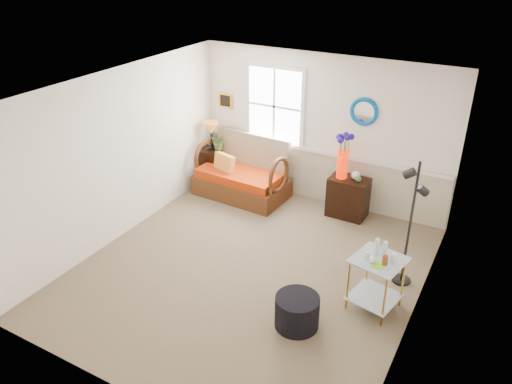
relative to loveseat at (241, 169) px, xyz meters
The scene contains 19 objects.
floor 2.38m from the loveseat, 56.60° to the right, with size 4.50×5.00×0.01m, color #796550.
ceiling 3.11m from the loveseat, 56.60° to the right, with size 4.50×5.00×0.01m, color white.
walls 2.44m from the loveseat, 56.60° to the right, with size 4.51×5.01×2.60m.
wainscot 1.39m from the loveseat, 23.03° to the left, with size 4.46×0.02×0.90m, color #B5AD8F.
chair_rail 1.44m from the loveseat, 22.65° to the left, with size 4.46×0.04×0.06m, color white.
window 1.25m from the loveseat, 54.72° to the left, with size 1.14×0.06×1.44m, color white, non-canonical shape.
picture 1.32m from the loveseat, 139.81° to the left, with size 0.28×0.03×0.28m, color #BF8C27.
mirror 2.38m from the loveseat, 15.36° to the left, with size 0.47×0.47×0.07m, color #047AC7.
loveseat is the anchor object (origin of this frame).
throw_pillow 0.31m from the loveseat, 155.65° to the right, with size 0.44×0.11×0.44m, color orange, non-canonical shape.
lamp_stand 0.82m from the loveseat, 166.31° to the left, with size 0.39×0.39×0.69m, color black, non-canonical shape.
table_lamp 0.87m from the loveseat, 166.96° to the left, with size 0.29×0.29×0.54m, color #BD721D, non-canonical shape.
potted_plant 0.73m from the loveseat, 159.05° to the left, with size 0.30×0.33×0.26m, color #4B6D32.
cabinet 1.97m from the loveseat, ahead, with size 0.64×0.41×0.69m, color black, non-canonical shape.
flower_vase 1.90m from the loveseat, ahead, with size 0.23×0.23×0.77m, color red, non-canonical shape.
side_table 3.59m from the loveseat, 31.63° to the right, with size 0.58×0.58×0.74m, color #AD7C27, non-canonical shape.
tabletop_items 3.62m from the loveseat, 31.64° to the right, with size 0.36×0.36×0.21m, color silver, non-canonical shape.
floor_lamp 3.45m from the loveseat, 19.67° to the right, with size 0.26×0.26×1.79m, color black, non-canonical shape.
ottoman 3.56m from the loveseat, 48.63° to the right, with size 0.54×0.54×0.41m, color black.
Camera 1 is at (2.91, -5.06, 4.23)m, focal length 35.00 mm.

